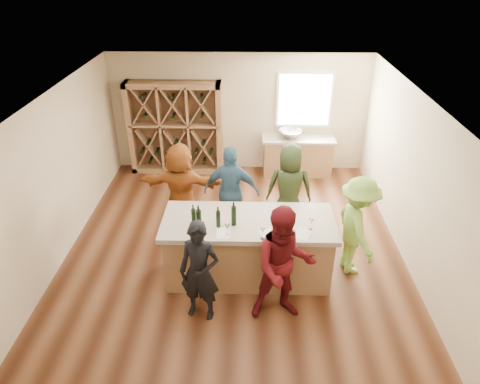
{
  "coord_description": "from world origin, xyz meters",
  "views": [
    {
      "loc": [
        0.26,
        -6.16,
        4.79
      ],
      "look_at": [
        0.1,
        0.2,
        1.15
      ],
      "focal_mm": 32.0,
      "sensor_mm": 36.0,
      "label": 1
    }
  ],
  "objects_px": {
    "wine_bottle_a": "(194,217)",
    "sink": "(290,134)",
    "person_far_right": "(289,189)",
    "wine_bottle_b": "(199,220)",
    "person_near_left": "(200,272)",
    "tasting_counter_base": "(248,250)",
    "person_far_mid": "(232,191)",
    "person_server": "(357,226)",
    "wine_rack": "(175,128)",
    "wine_bottle_d": "(218,219)",
    "person_far_left": "(181,188)",
    "wine_bottle_e": "(234,216)",
    "person_near_right": "(284,265)"
  },
  "relations": [
    {
      "from": "person_server",
      "to": "person_near_left",
      "type": "bearing_deg",
      "value": 103.58
    },
    {
      "from": "wine_rack",
      "to": "wine_bottle_d",
      "type": "relative_size",
      "value": 7.94
    },
    {
      "from": "wine_rack",
      "to": "wine_bottle_d",
      "type": "bearing_deg",
      "value": -72.19
    },
    {
      "from": "person_near_left",
      "to": "person_server",
      "type": "relative_size",
      "value": 0.93
    },
    {
      "from": "sink",
      "to": "person_near_left",
      "type": "bearing_deg",
      "value": -109.14
    },
    {
      "from": "tasting_counter_base",
      "to": "person_server",
      "type": "distance_m",
      "value": 1.8
    },
    {
      "from": "tasting_counter_base",
      "to": "wine_bottle_a",
      "type": "relative_size",
      "value": 9.39
    },
    {
      "from": "person_far_right",
      "to": "wine_bottle_a",
      "type": "bearing_deg",
      "value": 46.46
    },
    {
      "from": "person_server",
      "to": "person_far_mid",
      "type": "height_order",
      "value": "person_far_mid"
    },
    {
      "from": "person_far_mid",
      "to": "tasting_counter_base",
      "type": "bearing_deg",
      "value": 110.48
    },
    {
      "from": "person_near_left",
      "to": "tasting_counter_base",
      "type": "bearing_deg",
      "value": 66.16
    },
    {
      "from": "wine_bottle_d",
      "to": "person_near_left",
      "type": "height_order",
      "value": "person_near_left"
    },
    {
      "from": "person_near_left",
      "to": "person_far_left",
      "type": "relative_size",
      "value": 0.92
    },
    {
      "from": "person_server",
      "to": "wine_rack",
      "type": "bearing_deg",
      "value": 32.89
    },
    {
      "from": "wine_bottle_a",
      "to": "wine_bottle_e",
      "type": "xyz_separation_m",
      "value": [
        0.61,
        0.01,
        0.02
      ]
    },
    {
      "from": "wine_bottle_b",
      "to": "person_near_left",
      "type": "distance_m",
      "value": 0.8
    },
    {
      "from": "tasting_counter_base",
      "to": "person_near_left",
      "type": "xyz_separation_m",
      "value": [
        -0.68,
        -0.93,
        0.31
      ]
    },
    {
      "from": "person_server",
      "to": "person_far_right",
      "type": "height_order",
      "value": "person_far_right"
    },
    {
      "from": "wine_bottle_a",
      "to": "person_near_left",
      "type": "relative_size",
      "value": 0.17
    },
    {
      "from": "person_near_right",
      "to": "person_server",
      "type": "bearing_deg",
      "value": 34.29
    },
    {
      "from": "person_far_mid",
      "to": "person_far_left",
      "type": "bearing_deg",
      "value": -1.37
    },
    {
      "from": "person_server",
      "to": "person_far_mid",
      "type": "xyz_separation_m",
      "value": [
        -2.07,
        1.07,
        0.01
      ]
    },
    {
      "from": "wine_bottle_b",
      "to": "person_far_right",
      "type": "relative_size",
      "value": 0.19
    },
    {
      "from": "wine_bottle_e",
      "to": "person_far_right",
      "type": "xyz_separation_m",
      "value": [
        0.98,
        1.5,
        -0.36
      ]
    },
    {
      "from": "wine_rack",
      "to": "wine_bottle_b",
      "type": "relative_size",
      "value": 6.66
    },
    {
      "from": "sink",
      "to": "person_far_right",
      "type": "relative_size",
      "value": 0.31
    },
    {
      "from": "person_near_left",
      "to": "person_far_left",
      "type": "xyz_separation_m",
      "value": [
        -0.59,
        2.3,
        0.07
      ]
    },
    {
      "from": "person_server",
      "to": "person_far_left",
      "type": "height_order",
      "value": "person_far_left"
    },
    {
      "from": "wine_bottle_a",
      "to": "person_near_right",
      "type": "bearing_deg",
      "value": -29.21
    },
    {
      "from": "wine_rack",
      "to": "person_far_left",
      "type": "bearing_deg",
      "value": -78.94
    },
    {
      "from": "person_near_right",
      "to": "person_server",
      "type": "height_order",
      "value": "person_near_right"
    },
    {
      "from": "wine_bottle_b",
      "to": "tasting_counter_base",
      "type": "bearing_deg",
      "value": 18.92
    },
    {
      "from": "wine_bottle_d",
      "to": "wine_bottle_e",
      "type": "xyz_separation_m",
      "value": [
        0.23,
        0.06,
        0.02
      ]
    },
    {
      "from": "person_far_right",
      "to": "person_far_left",
      "type": "distance_m",
      "value": 2.02
    },
    {
      "from": "person_server",
      "to": "person_far_left",
      "type": "relative_size",
      "value": 0.99
    },
    {
      "from": "sink",
      "to": "person_far_right",
      "type": "height_order",
      "value": "person_far_right"
    },
    {
      "from": "wine_bottle_b",
      "to": "person_far_mid",
      "type": "height_order",
      "value": "person_far_mid"
    },
    {
      "from": "wine_bottle_a",
      "to": "wine_bottle_d",
      "type": "height_order",
      "value": "same"
    },
    {
      "from": "person_near_left",
      "to": "person_far_right",
      "type": "height_order",
      "value": "person_far_right"
    },
    {
      "from": "wine_bottle_a",
      "to": "sink",
      "type": "bearing_deg",
      "value": 65.45
    },
    {
      "from": "tasting_counter_base",
      "to": "person_near_left",
      "type": "relative_size",
      "value": 1.61
    },
    {
      "from": "sink",
      "to": "wine_bottle_d",
      "type": "distance_m",
      "value": 4.21
    },
    {
      "from": "wine_bottle_d",
      "to": "person_server",
      "type": "distance_m",
      "value": 2.27
    },
    {
      "from": "wine_bottle_e",
      "to": "person_near_left",
      "type": "distance_m",
      "value": 1.02
    },
    {
      "from": "sink",
      "to": "person_far_left",
      "type": "bearing_deg",
      "value": -132.87
    },
    {
      "from": "sink",
      "to": "wine_rack",
      "type": "bearing_deg",
      "value": 178.51
    },
    {
      "from": "wine_bottle_e",
      "to": "person_far_right",
      "type": "relative_size",
      "value": 0.18
    },
    {
      "from": "sink",
      "to": "person_far_mid",
      "type": "xyz_separation_m",
      "value": [
        -1.27,
        -2.52,
        -0.13
      ]
    },
    {
      "from": "sink",
      "to": "person_far_mid",
      "type": "bearing_deg",
      "value": -116.72
    },
    {
      "from": "tasting_counter_base",
      "to": "person_near_left",
      "type": "height_order",
      "value": "person_near_left"
    }
  ]
}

